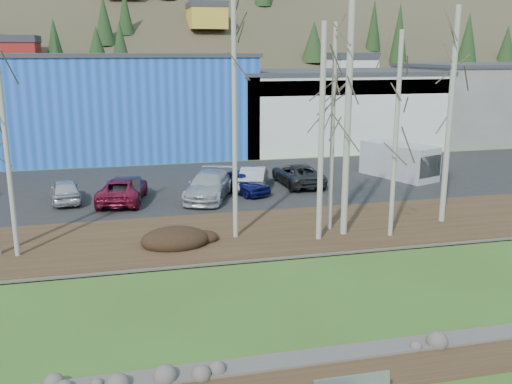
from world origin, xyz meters
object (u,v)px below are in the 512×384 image
object	(u,v)px
car_1	(128,188)
car_6	(298,174)
car_0	(65,191)
car_4	(243,182)
car_5	(254,177)
car_2	(123,190)
van_white	(401,161)
car_3	(209,186)

from	to	relation	value
car_1	car_6	xyz separation A→B (m)	(10.60, 1.24, 0.00)
car_0	car_4	xyz separation A→B (m)	(10.26, -0.32, 0.02)
car_4	car_5	size ratio (longest dim) A/B	0.92
car_2	car_5	world-z (taller)	car_5
car_6	car_0	bearing A→B (deg)	1.91
van_white	car_2	bearing A→B (deg)	164.73
car_1	car_2	bearing A→B (deg)	58.40
car_6	van_white	bearing A→B (deg)	-178.69
car_6	car_5	bearing A→B (deg)	4.18
car_4	car_5	distance (m)	1.32
car_3	van_white	size ratio (longest dim) A/B	0.95
car_4	car_5	xyz separation A→B (m)	(0.89, 0.97, 0.04)
car_0	car_6	distance (m)	14.12
car_1	car_6	distance (m)	10.68
car_4	car_6	distance (m)	4.05
car_5	van_white	size ratio (longest dim) A/B	0.77
car_4	car_3	bearing A→B (deg)	178.15
car_0	car_5	size ratio (longest dim) A/B	0.89
car_1	van_white	distance (m)	18.14
car_1	car_6	size ratio (longest dim) A/B	0.84
car_1	van_white	size ratio (longest dim) A/B	0.74
car_0	car_4	world-z (taller)	car_4
car_1	car_4	world-z (taller)	car_1
car_1	car_5	bearing A→B (deg)	-169.48
car_0	car_1	distance (m)	3.50
car_0	car_1	size ratio (longest dim) A/B	0.93
car_4	car_6	size ratio (longest dim) A/B	0.80
car_3	car_4	bearing A→B (deg)	42.15
car_2	car_6	distance (m)	11.06
car_5	car_2	bearing A→B (deg)	28.73
car_2	car_3	xyz separation A→B (m)	(4.87, -0.43, 0.08)
car_2	van_white	size ratio (longest dim) A/B	0.89
car_6	van_white	world-z (taller)	van_white
car_3	car_5	bearing A→B (deg)	51.65
car_3	car_6	distance (m)	6.42
car_3	car_4	distance (m)	2.38
car_5	car_6	bearing A→B (deg)	-154.87
car_2	car_3	size ratio (longest dim) A/B	0.94
car_5	car_4	bearing A→B (deg)	66.43
car_1	car_3	bearing A→B (deg)	172.58
car_1	van_white	world-z (taller)	van_white
car_5	van_white	distance (m)	10.43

